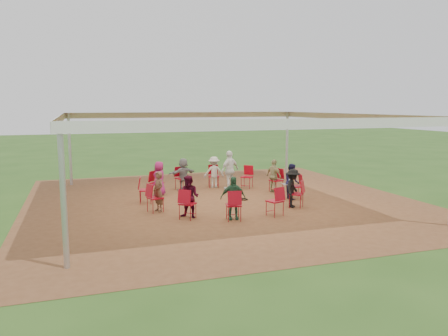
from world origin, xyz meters
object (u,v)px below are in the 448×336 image
object	(u,v)px
person_seated_3	(183,174)
chair_7	(155,198)
chair_2	(247,177)
chair_6	(146,190)
chair_9	(234,205)
chair_4	(182,178)
chair_11	(296,194)
chair_8	(188,204)
person_seated_5	(158,192)
chair_10	(275,201)
standing_person	(230,170)
chair_3	(214,176)
person_seated_4	(159,178)
cable_coil	(243,199)
person_seated_2	(214,172)
person_seated_6	(189,197)
person_seated_8	(293,188)
chair_1	(276,180)
person_seated_0	(292,181)
chair_5	(157,183)
person_seated_7	(233,198)
chair_0	(295,186)
person_seated_1	(274,176)
laptop	(287,182)

from	to	relation	value
person_seated_3	chair_7	bearing A→B (deg)	43.65
chair_7	chair_2	bearing A→B (deg)	105.00
chair_6	chair_9	bearing A→B (deg)	45.00
chair_4	chair_7	distance (m)	3.70
chair_11	chair_8	bearing A→B (deg)	135.00
chair_7	chair_4	bearing A→B (deg)	135.00
chair_2	person_seated_5	size ratio (longest dim) A/B	0.71
chair_10	standing_person	bearing A→B (deg)	69.64
chair_11	person_seated_5	distance (m)	4.43
chair_3	person_seated_4	xyz separation A→B (m)	(-2.38, -0.93, 0.19)
cable_coil	person_seated_2	bearing A→B (deg)	96.54
chair_9	person_seated_6	world-z (taller)	person_seated_6
chair_4	standing_person	world-z (taller)	standing_person
chair_4	person_seated_8	size ratio (longest dim) A/B	0.71
chair_1	person_seated_8	world-z (taller)	person_seated_8
chair_11	person_seated_0	distance (m)	1.34
chair_5	person_seated_7	bearing A→B (deg)	60.78
chair_5	person_seated_7	distance (m)	4.43
person_seated_7	chair_1	bearing A→B (deg)	59.22
person_seated_0	person_seated_5	size ratio (longest dim) A/B	1.00
chair_10	person_seated_7	world-z (taller)	person_seated_7
chair_4	chair_5	bearing A→B (deg)	15.00
person_seated_6	standing_person	world-z (taller)	standing_person
chair_11	person_seated_8	distance (m)	0.22
chair_0	chair_3	distance (m)	3.70
chair_2	person_seated_2	world-z (taller)	person_seated_2
chair_0	chair_8	bearing A→B (deg)	120.00
chair_5	chair_7	bearing A→B (deg)	30.00
person_seated_1	person_seated_4	bearing A→B (deg)	60.00
chair_4	person_seated_1	world-z (taller)	person_seated_1
chair_10	laptop	xyz separation A→B (m)	(1.44, 2.03, 0.15)
person_seated_1	person_seated_5	size ratio (longest dim) A/B	1.00
person_seated_1	person_seated_6	xyz separation A→B (m)	(-3.99, -2.70, 0.00)
person_seated_1	person_seated_4	distance (m)	4.32
person_seated_2	person_seated_3	distance (m)	1.29
chair_9	chair_11	distance (m)	2.62
chair_6	standing_person	world-z (taller)	standing_person
chair_0	chair_6	bearing A→B (deg)	90.00
person_seated_6	person_seated_4	bearing A→B (deg)	135.00
chair_11	chair_3	bearing A→B (deg)	60.00
standing_person	chair_9	bearing A→B (deg)	45.24
person_seated_1	person_seated_7	world-z (taller)	same
chair_3	person_seated_4	world-z (taller)	person_seated_4
person_seated_3	standing_person	bearing A→B (deg)	146.05
person_seated_7	laptop	xyz separation A→B (m)	(2.77, 2.01, -0.04)
person_seated_8	person_seated_0	bearing A→B (deg)	15.00
person_seated_5	person_seated_6	bearing A→B (deg)	15.00
chair_3	chair_6	bearing A→B (deg)	45.00
chair_6	cable_coil	world-z (taller)	chair_6
chair_2	chair_5	xyz separation A→B (m)	(-3.69, -0.26, 0.00)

